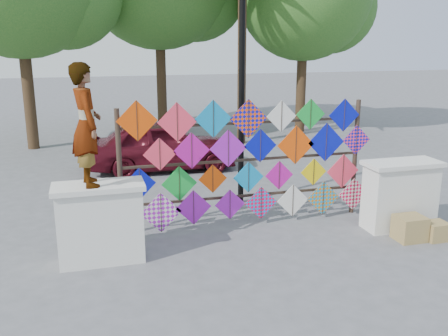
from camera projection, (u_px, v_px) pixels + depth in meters
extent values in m
plane|color=slate|center=(258.00, 238.00, 8.87)|extent=(80.00, 80.00, 0.00)
cube|color=white|center=(101.00, 226.00, 7.83)|extent=(1.30, 0.55, 1.20)
cube|color=white|center=(98.00, 187.00, 7.67)|extent=(1.40, 0.65, 0.08)
cube|color=white|center=(400.00, 197.00, 9.23)|extent=(1.30, 0.55, 1.20)
cube|color=white|center=(403.00, 164.00, 9.07)|extent=(1.40, 0.65, 0.08)
cylinder|color=#32251C|center=(120.00, 174.00, 8.73)|extent=(0.09, 0.09, 2.30)
cylinder|color=#32251C|center=(355.00, 157.00, 9.92)|extent=(0.09, 0.09, 2.30)
cube|color=#32251C|center=(245.00, 196.00, 9.48)|extent=(4.60, 0.04, 0.04)
cube|color=#32251C|center=(245.00, 160.00, 9.30)|extent=(4.60, 0.04, 0.04)
cube|color=#32251C|center=(245.00, 123.00, 9.12)|extent=(4.60, 0.04, 0.04)
cube|color=#EC4707|center=(137.00, 121.00, 8.52)|extent=(0.71, 0.01, 0.71)
cube|color=#32251C|center=(137.00, 121.00, 8.51)|extent=(0.01, 0.01, 0.70)
cube|color=#FD3752|center=(177.00, 122.00, 8.72)|extent=(0.70, 0.01, 0.70)
cube|color=#32251C|center=(177.00, 122.00, 8.70)|extent=(0.01, 0.01, 0.69)
cube|color=#0B82BF|center=(213.00, 119.00, 8.88)|extent=(0.69, 0.01, 0.69)
cube|color=#32251C|center=(213.00, 119.00, 8.87)|extent=(0.01, 0.01, 0.67)
cube|color=#070FAE|center=(248.00, 119.00, 9.06)|extent=(0.72, 0.01, 0.72)
cube|color=#32251C|center=(249.00, 119.00, 9.04)|extent=(0.01, 0.01, 0.71)
cube|color=silver|center=(281.00, 116.00, 9.22)|extent=(0.59, 0.01, 0.59)
cube|color=#32251C|center=(282.00, 116.00, 9.21)|extent=(0.01, 0.01, 0.57)
cube|color=green|center=(311.00, 114.00, 9.37)|extent=(0.59, 0.01, 0.59)
cube|color=#32251C|center=(311.00, 114.00, 9.36)|extent=(0.01, 0.01, 0.58)
cube|color=#070FAE|center=(344.00, 115.00, 9.56)|extent=(0.64, 0.01, 0.64)
cube|color=#32251C|center=(344.00, 115.00, 9.55)|extent=(0.01, 0.01, 0.63)
cube|color=#FD3752|center=(160.00, 154.00, 8.73)|extent=(0.59, 0.01, 0.59)
cube|color=#32251C|center=(160.00, 154.00, 8.72)|extent=(0.01, 0.01, 0.58)
cube|color=#B91190|center=(192.00, 151.00, 8.87)|extent=(0.67, 0.01, 0.67)
cube|color=#32251C|center=(192.00, 151.00, 8.86)|extent=(0.01, 0.01, 0.65)
cube|color=purple|center=(228.00, 148.00, 9.05)|extent=(0.69, 0.01, 0.69)
cube|color=#32251C|center=(228.00, 149.00, 9.04)|extent=(0.01, 0.01, 0.68)
cube|color=#070FAE|center=(260.00, 146.00, 9.21)|extent=(0.63, 0.01, 0.63)
cube|color=#32251C|center=(261.00, 146.00, 9.19)|extent=(0.01, 0.01, 0.62)
cube|color=#EC4707|center=(296.00, 145.00, 9.40)|extent=(0.75, 0.01, 0.75)
cube|color=#32251C|center=(296.00, 145.00, 9.38)|extent=(0.01, 0.01, 0.73)
cube|color=#070FAE|center=(326.00, 142.00, 9.55)|extent=(0.75, 0.01, 0.75)
cube|color=#32251C|center=(326.00, 142.00, 9.54)|extent=(0.01, 0.01, 0.74)
cube|color=#FD3752|center=(356.00, 140.00, 9.72)|extent=(0.59, 0.01, 0.59)
cube|color=#32251C|center=(357.00, 140.00, 9.71)|extent=(0.01, 0.01, 0.58)
cube|color=#070FAE|center=(140.00, 184.00, 8.72)|extent=(0.57, 0.01, 0.57)
cube|color=#32251C|center=(140.00, 184.00, 8.71)|extent=(0.01, 0.01, 0.56)
cube|color=green|center=(179.00, 184.00, 8.92)|extent=(0.65, 0.01, 0.65)
cube|color=#32251C|center=(179.00, 184.00, 8.91)|extent=(0.01, 0.01, 0.64)
cube|color=#EC4707|center=(213.00, 179.00, 9.07)|extent=(0.54, 0.01, 0.54)
cube|color=#32251C|center=(213.00, 179.00, 9.06)|extent=(0.01, 0.01, 0.53)
cube|color=#0B82BF|center=(248.00, 177.00, 9.25)|extent=(0.59, 0.01, 0.59)
cube|color=#32251C|center=(249.00, 177.00, 9.24)|extent=(0.01, 0.01, 0.58)
cube|color=#B91190|center=(279.00, 175.00, 9.41)|extent=(0.56, 0.01, 0.56)
cube|color=#32251C|center=(279.00, 175.00, 9.40)|extent=(0.01, 0.01, 0.55)
cube|color=yellow|center=(314.00, 172.00, 9.59)|extent=(0.53, 0.01, 0.53)
cube|color=#32251C|center=(314.00, 172.00, 9.58)|extent=(0.01, 0.01, 0.52)
cube|color=#FD3752|center=(343.00, 171.00, 9.76)|extent=(0.68, 0.01, 0.68)
cube|color=#32251C|center=(343.00, 171.00, 9.75)|extent=(0.01, 0.01, 0.67)
cube|color=silver|center=(161.00, 213.00, 8.92)|extent=(0.75, 0.01, 0.75)
cube|color=#32251C|center=(161.00, 213.00, 8.91)|extent=(0.01, 0.01, 0.74)
cube|color=purple|center=(194.00, 207.00, 9.06)|extent=(0.66, 0.01, 0.66)
cube|color=#32251C|center=(194.00, 208.00, 9.05)|extent=(0.01, 0.01, 0.65)
cube|color=purple|center=(230.00, 204.00, 9.24)|extent=(0.58, 0.01, 0.58)
cube|color=#32251C|center=(230.00, 205.00, 9.23)|extent=(0.01, 0.01, 0.57)
cube|color=blue|center=(261.00, 203.00, 9.41)|extent=(0.64, 0.01, 0.64)
cube|color=#32251C|center=(261.00, 203.00, 9.40)|extent=(0.01, 0.01, 0.63)
cube|color=silver|center=(293.00, 200.00, 9.58)|extent=(0.64, 0.01, 0.64)
cube|color=#32251C|center=(293.00, 201.00, 9.57)|extent=(0.01, 0.01, 0.63)
cube|color=#BF6711|center=(323.00, 198.00, 9.75)|extent=(0.68, 0.01, 0.68)
cube|color=#32251C|center=(323.00, 198.00, 9.73)|extent=(0.01, 0.01, 0.67)
cube|color=#E20A3D|center=(353.00, 194.00, 9.91)|extent=(0.66, 0.01, 0.66)
cube|color=#32251C|center=(354.00, 194.00, 9.90)|extent=(0.01, 0.01, 0.65)
cylinder|color=#44331D|center=(28.00, 88.00, 15.60)|extent=(0.36, 0.36, 3.85)
cylinder|color=#44331D|center=(161.00, 76.00, 18.60)|extent=(0.36, 0.36, 4.12)
cylinder|color=#44331D|center=(301.00, 84.00, 18.57)|extent=(0.36, 0.36, 3.58)
sphere|color=#1F591C|center=(331.00, 8.00, 18.46)|extent=(3.36, 3.36, 3.36)
cylinder|color=#44331D|center=(242.00, 60.00, 16.20)|extent=(0.28, 0.28, 5.50)
imported|color=#99999E|center=(86.00, 125.00, 7.40)|extent=(0.55, 0.74, 1.85)
imported|color=#4E0D18|center=(163.00, 145.00, 13.34)|extent=(4.03, 1.75, 1.36)
cylinder|color=black|center=(241.00, 106.00, 10.28)|extent=(0.12, 0.12, 4.20)
cube|color=tan|center=(410.00, 228.00, 8.76)|extent=(0.49, 0.44, 0.44)
cube|color=tan|center=(436.00, 231.00, 8.78)|extent=(0.38, 0.35, 0.32)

